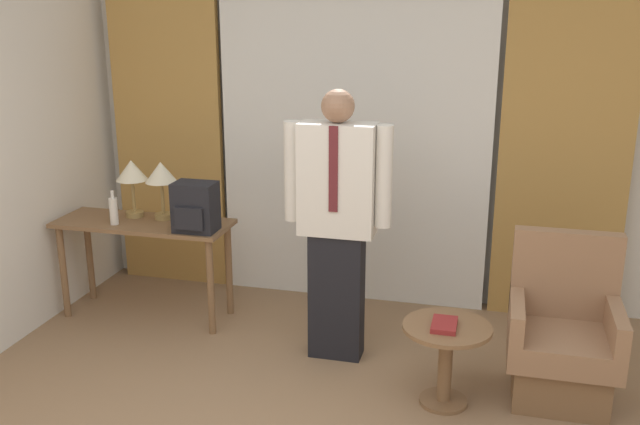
# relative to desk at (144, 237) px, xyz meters

# --- Properties ---
(wall_back) EXTENTS (10.00, 0.06, 2.70)m
(wall_back) POSITION_rel_desk_xyz_m (1.41, 0.87, 0.73)
(wall_back) COLOR silver
(wall_back) RESTS_ON ground_plane
(curtain_sheer_center) EXTENTS (2.07, 0.06, 2.58)m
(curtain_sheer_center) POSITION_rel_desk_xyz_m (1.41, 0.74, 0.67)
(curtain_sheer_center) COLOR white
(curtain_sheer_center) RESTS_ON ground_plane
(curtain_drape_left) EXTENTS (0.91, 0.06, 2.58)m
(curtain_drape_left) POSITION_rel_desk_xyz_m (-0.12, 0.74, 0.67)
(curtain_drape_left) COLOR #B28442
(curtain_drape_left) RESTS_ON ground_plane
(curtain_drape_right) EXTENTS (0.91, 0.06, 2.58)m
(curtain_drape_right) POSITION_rel_desk_xyz_m (2.94, 0.74, 0.67)
(curtain_drape_right) COLOR #B28442
(curtain_drape_right) RESTS_ON ground_plane
(desk) EXTENTS (1.29, 0.47, 0.74)m
(desk) POSITION_rel_desk_xyz_m (0.00, 0.00, 0.00)
(desk) COLOR brown
(desk) RESTS_ON ground_plane
(table_lamp_left) EXTENTS (0.23, 0.23, 0.43)m
(table_lamp_left) POSITION_rel_desk_xyz_m (-0.12, 0.10, 0.44)
(table_lamp_left) COLOR #9E7F47
(table_lamp_left) RESTS_ON desk
(table_lamp_right) EXTENTS (0.23, 0.23, 0.43)m
(table_lamp_right) POSITION_rel_desk_xyz_m (0.12, 0.10, 0.44)
(table_lamp_right) COLOR #9E7F47
(table_lamp_right) RESTS_ON desk
(bottle_near_edge) EXTENTS (0.06, 0.06, 0.25)m
(bottle_near_edge) POSITION_rel_desk_xyz_m (-0.17, -0.11, 0.22)
(bottle_near_edge) COLOR silver
(bottle_near_edge) RESTS_ON desk
(backpack) EXTENTS (0.29, 0.23, 0.35)m
(backpack) POSITION_rel_desk_xyz_m (0.47, -0.11, 0.29)
(backpack) COLOR black
(backpack) RESTS_ON desk
(person) EXTENTS (0.69, 0.23, 1.78)m
(person) POSITION_rel_desk_xyz_m (1.52, -0.27, 0.34)
(person) COLOR black
(person) RESTS_ON ground_plane
(armchair) EXTENTS (0.63, 0.58, 0.98)m
(armchair) POSITION_rel_desk_xyz_m (2.93, -0.44, -0.27)
(armchair) COLOR brown
(armchair) RESTS_ON ground_plane
(side_table) EXTENTS (0.52, 0.52, 0.50)m
(side_table) POSITION_rel_desk_xyz_m (2.27, -0.70, -0.28)
(side_table) COLOR brown
(side_table) RESTS_ON ground_plane
(book) EXTENTS (0.14, 0.21, 0.03)m
(book) POSITION_rel_desk_xyz_m (2.25, -0.73, -0.11)
(book) COLOR maroon
(book) RESTS_ON side_table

